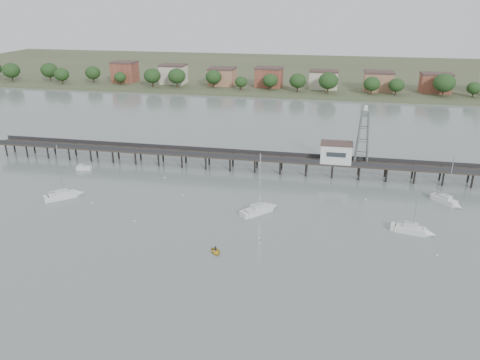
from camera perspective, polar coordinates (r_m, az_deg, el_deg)
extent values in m
plane|color=slate|center=(79.07, -7.95, -13.62)|extent=(500.00, 500.00, 0.00)
cube|color=#2D2823|center=(129.67, 0.45, 2.83)|extent=(150.00, 5.00, 0.50)
cube|color=#333335|center=(127.18, 0.25, 2.84)|extent=(150.00, 0.12, 1.10)
cube|color=#333335|center=(131.66, 0.65, 3.49)|extent=(150.00, 0.12, 1.10)
cylinder|color=black|center=(158.72, -26.61, 3.29)|extent=(0.50, 0.50, 4.40)
cylinder|color=black|center=(161.58, -25.82, 3.71)|extent=(0.50, 0.50, 4.40)
cylinder|color=black|center=(128.55, 0.29, 1.74)|extent=(0.50, 0.50, 4.40)
cylinder|color=black|center=(132.07, 0.60, 2.29)|extent=(0.50, 0.50, 4.40)
cube|color=silver|center=(126.79, 11.64, 3.25)|extent=(8.00, 5.00, 5.00)
cube|color=#4C3833|center=(126.01, 11.73, 4.40)|extent=(8.40, 5.40, 0.30)
cube|color=slate|center=(124.02, 15.07, 8.15)|extent=(1.80, 1.80, 0.30)
cube|color=silver|center=(123.86, 15.10, 8.48)|extent=(0.90, 0.90, 1.20)
cube|color=silver|center=(104.74, 2.19, -3.82)|extent=(6.54, 6.74, 1.65)
cone|color=silver|center=(107.16, 3.98, -3.25)|extent=(3.85, 3.86, 2.63)
cube|color=silver|center=(104.25, 2.20, -3.23)|extent=(3.59, 3.63, 0.75)
cylinder|color=#A5A8AA|center=(102.16, 2.45, -0.11)|extent=(0.18, 0.18, 12.68)
cylinder|color=#A5A8AA|center=(103.39, 1.71, -3.11)|extent=(2.78, 2.96, 0.12)
cube|color=silver|center=(119.65, 23.70, -2.39)|extent=(5.28, 5.50, 1.65)
cone|color=silver|center=(117.94, 25.03, -2.95)|extent=(3.12, 3.13, 2.14)
cube|color=silver|center=(119.22, 23.78, -1.87)|extent=(2.91, 2.96, 0.75)
cylinder|color=#A5A8AA|center=(117.35, 24.28, 0.22)|extent=(0.18, 0.18, 10.31)
cylinder|color=#A5A8AA|center=(119.49, 23.47, -1.49)|extent=(2.25, 2.45, 0.12)
cube|color=silver|center=(120.00, -20.86, -1.89)|extent=(6.43, 6.15, 1.65)
cone|color=silver|center=(120.61, -19.01, -1.53)|extent=(3.65, 3.64, 2.49)
cube|color=silver|center=(119.57, -20.93, -1.38)|extent=(3.45, 3.39, 0.75)
cylinder|color=#A5A8AA|center=(117.69, -21.08, 1.21)|extent=(0.18, 0.18, 12.02)
cylinder|color=#A5A8AA|center=(119.23, -21.47, -1.23)|extent=(2.85, 2.60, 0.12)
cube|color=silver|center=(102.54, 20.03, -5.79)|extent=(6.41, 3.65, 1.65)
cone|color=silver|center=(102.49, 22.13, -6.12)|extent=(2.98, 2.86, 2.35)
cube|color=silver|center=(102.03, 20.12, -5.21)|extent=(3.04, 2.44, 0.75)
cylinder|color=#A5A8AA|center=(99.87, 20.74, -2.52)|extent=(0.18, 0.18, 11.31)
cylinder|color=#A5A8AA|center=(101.84, 19.59, -4.84)|extent=(3.45, 0.92, 0.12)
cube|color=silver|center=(137.86, -18.47, 1.36)|extent=(4.29, 2.34, 1.13)
cube|color=silver|center=(137.96, -18.86, 1.63)|extent=(1.56, 1.56, 0.68)
imported|color=yellow|center=(89.63, -2.99, -8.84)|extent=(2.18, 1.68, 3.04)
imported|color=black|center=(89.63, -2.99, -8.84)|extent=(0.92, 1.29, 0.29)
ellipsoid|color=beige|center=(94.47, 2.32, -7.07)|extent=(0.56, 0.56, 0.39)
ellipsoid|color=beige|center=(95.85, 22.85, -8.47)|extent=(0.56, 0.56, 0.39)
ellipsoid|color=beige|center=(115.07, -17.60, -2.68)|extent=(0.56, 0.56, 0.39)
ellipsoid|color=beige|center=(103.67, -12.76, -4.90)|extent=(0.56, 0.56, 0.39)
ellipsoid|color=beige|center=(114.62, -7.03, -1.88)|extent=(0.56, 0.56, 0.39)
ellipsoid|color=beige|center=(115.65, 15.07, -2.27)|extent=(0.56, 0.56, 0.39)
ellipsoid|color=beige|center=(126.48, -9.17, 0.29)|extent=(0.56, 0.56, 0.39)
cube|color=#475133|center=(309.82, 7.03, 13.02)|extent=(500.00, 170.00, 1.40)
cube|color=brown|center=(271.48, -13.84, 12.51)|extent=(13.00, 10.50, 9.00)
cube|color=brown|center=(261.08, -8.10, 12.56)|extent=(13.00, 10.50, 9.00)
cube|color=brown|center=(253.59, -2.18, 12.50)|extent=(13.00, 10.50, 9.00)
cube|color=brown|center=(249.08, 3.55, 12.31)|extent=(13.00, 10.50, 9.00)
cube|color=brown|center=(246.95, 10.14, 11.94)|extent=(13.00, 10.50, 9.00)
cube|color=brown|center=(247.90, 16.51, 11.45)|extent=(13.00, 10.50, 9.00)
cube|color=brown|center=(251.75, 22.73, 10.82)|extent=(13.00, 10.50, 9.00)
ellipsoid|color=#1F3C18|center=(275.03, -20.71, 11.94)|extent=(8.00, 8.00, 6.80)
ellipsoid|color=#1F3C18|center=(236.13, 5.60, 11.82)|extent=(8.00, 8.00, 6.80)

